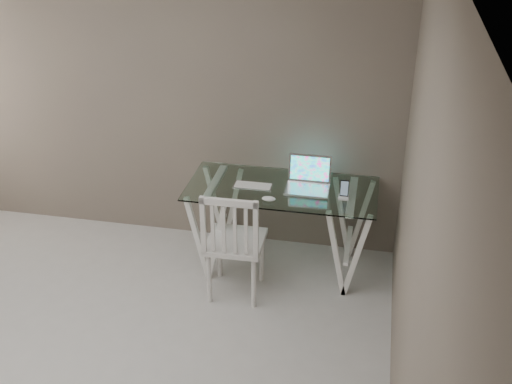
% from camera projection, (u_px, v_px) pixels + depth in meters
% --- Properties ---
extents(room, '(4.50, 4.52, 2.71)m').
position_uv_depth(room, '(4.00, 162.00, 3.21)').
color(room, '#AAA8A3').
rests_on(room, ground).
extents(desk, '(1.50, 0.70, 0.75)m').
position_uv_depth(desk, '(281.00, 227.00, 5.23)').
color(desk, silver).
rests_on(desk, ground).
extents(chair, '(0.43, 0.43, 0.94)m').
position_uv_depth(chair, '(233.00, 241.00, 4.80)').
color(chair, silver).
rests_on(chair, ground).
extents(laptop, '(0.34, 0.28, 0.24)m').
position_uv_depth(laptop, '(308.00, 181.00, 5.04)').
color(laptop, '#B8B8BD').
rests_on(laptop, desk).
extents(keyboard, '(0.31, 0.13, 0.01)m').
position_uv_depth(keyboard, '(253.00, 186.00, 5.08)').
color(keyboard, silver).
rests_on(keyboard, desk).
extents(mouse, '(0.11, 0.06, 0.03)m').
position_uv_depth(mouse, '(269.00, 199.00, 4.86)').
color(mouse, white).
rests_on(mouse, desk).
extents(phone_dock, '(0.08, 0.08, 0.15)m').
position_uv_depth(phone_dock, '(344.00, 193.00, 4.89)').
color(phone_dock, white).
rests_on(phone_dock, desk).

